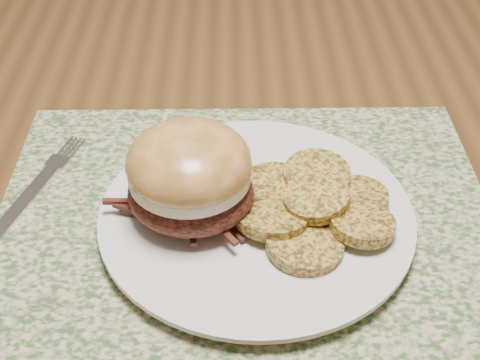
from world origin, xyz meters
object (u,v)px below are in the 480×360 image
dinner_plate (256,217)px  fork (35,190)px  pork_sandwich (190,175)px  dining_table (225,157)px

dinner_plate → fork: size_ratio=1.53×
dinner_plate → fork: 0.21m
pork_sandwich → dinner_plate: bearing=17.8°
dining_table → pork_sandwich: pork_sandwich is taller
dining_table → pork_sandwich: size_ratio=10.99×
dining_table → pork_sandwich: 0.25m
dinner_plate → pork_sandwich: pork_sandwich is taller
fork → dinner_plate: bearing=5.5°
dining_table → pork_sandwich: bearing=-97.5°
pork_sandwich → fork: (-0.15, 0.05, -0.05)m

